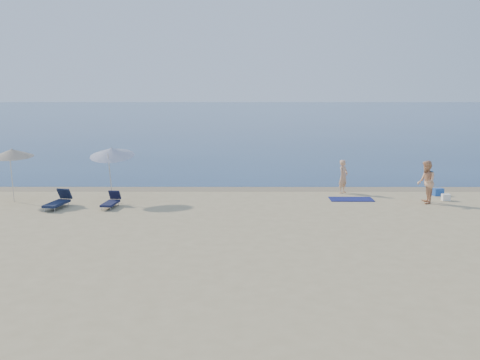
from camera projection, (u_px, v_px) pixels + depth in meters
The scene contains 11 objects.
sea at pixel (252, 114), 110.35m from camera, with size 240.00×160.00×0.01m, color navy.
wet_sand_strip at pixel (281, 189), 30.73m from camera, with size 240.00×1.60×0.00m, color #847254.
person_left at pixel (343, 177), 29.45m from camera, with size 0.60×0.39×1.64m, color tan.
person_right at pixel (426, 182), 26.85m from camera, with size 0.94×0.73×1.93m, color tan.
beach_towel at pixel (351, 199), 27.88m from camera, with size 1.99×1.10×0.03m, color #101553.
white_bag at pixel (446, 197), 27.61m from camera, with size 0.35×0.30×0.30m, color white.
blue_cooler at pixel (438, 192), 28.89m from camera, with size 0.50×0.35×0.35m, color #2052B2.
umbrella_near at pixel (112, 152), 27.25m from camera, with size 2.19×2.22×2.67m.
umbrella_far at pixel (12, 153), 27.21m from camera, with size 1.97×1.99×2.52m.
lounger_left at pixel (58, 202), 25.88m from camera, with size 0.86×1.83×0.77m.
lounger_right at pixel (111, 202), 26.07m from camera, with size 0.64×1.56×0.67m.
Camera 1 is at (-2.02, -10.89, 5.24)m, focal length 45.00 mm.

